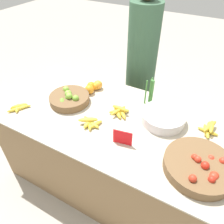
{
  "coord_description": "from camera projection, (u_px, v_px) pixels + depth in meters",
  "views": [
    {
      "loc": [
        0.62,
        -1.11,
        1.87
      ],
      "look_at": [
        0.0,
        0.0,
        0.83
      ],
      "focal_mm": 35.0,
      "sensor_mm": 36.0,
      "label": 1
    }
  ],
  "objects": [
    {
      "name": "ground_plane",
      "position": [
        112.0,
        177.0,
        2.16
      ],
      "size": [
        12.0,
        12.0,
        0.0
      ],
      "primitive_type": "plane",
      "color": "#ADA599"
    },
    {
      "name": "market_table",
      "position": [
        112.0,
        151.0,
        1.91
      ],
      "size": [
        1.87,
        0.92,
        0.78
      ],
      "color": "olive",
      "rests_on": "ground_plane"
    },
    {
      "name": "lime_bowl",
      "position": [
        69.0,
        99.0,
        1.79
      ],
      "size": [
        0.33,
        0.33,
        0.11
      ],
      "color": "brown",
      "rests_on": "market_table"
    },
    {
      "name": "tomato_basket",
      "position": [
        199.0,
        166.0,
        1.27
      ],
      "size": [
        0.41,
        0.41,
        0.1
      ],
      "color": "brown",
      "rests_on": "market_table"
    },
    {
      "name": "orange_pile",
      "position": [
        93.0,
        87.0,
        1.93
      ],
      "size": [
        0.12,
        0.18,
        0.08
      ],
      "color": "orange",
      "rests_on": "market_table"
    },
    {
      "name": "metal_bowl",
      "position": [
        163.0,
        117.0,
        1.61
      ],
      "size": [
        0.32,
        0.32,
        0.08
      ],
      "color": "silver",
      "rests_on": "market_table"
    },
    {
      "name": "price_sign",
      "position": [
        123.0,
        138.0,
        1.42
      ],
      "size": [
        0.13,
        0.03,
        0.11
      ],
      "rotation": [
        0.0,
        0.0,
        0.19
      ],
      "color": "red",
      "rests_on": "market_table"
    },
    {
      "name": "veg_bundle",
      "position": [
        150.0,
        91.0,
        1.75
      ],
      "size": [
        0.06,
        0.07,
        0.21
      ],
      "color": "#4C8E42",
      "rests_on": "market_table"
    },
    {
      "name": "banana_bunch_front_left",
      "position": [
        209.0,
        128.0,
        1.53
      ],
      "size": [
        0.14,
        0.19,
        0.06
      ],
      "color": "gold",
      "rests_on": "market_table"
    },
    {
      "name": "banana_bunch_middle_left",
      "position": [
        90.0,
        122.0,
        1.59
      ],
      "size": [
        0.17,
        0.14,
        0.05
      ],
      "color": "gold",
      "rests_on": "market_table"
    },
    {
      "name": "banana_bunch_back_center",
      "position": [
        19.0,
        107.0,
        1.74
      ],
      "size": [
        0.13,
        0.17,
        0.04
      ],
      "color": "gold",
      "rests_on": "market_table"
    },
    {
      "name": "banana_bunch_middle_right",
      "position": [
        120.0,
        111.0,
        1.68
      ],
      "size": [
        0.16,
        0.15,
        0.06
      ],
      "color": "gold",
      "rests_on": "market_table"
    },
    {
      "name": "vendor_person",
      "position": [
        140.0,
        73.0,
        2.26
      ],
      "size": [
        0.3,
        0.3,
        1.59
      ],
      "color": "#385B42",
      "rests_on": "ground_plane"
    }
  ]
}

